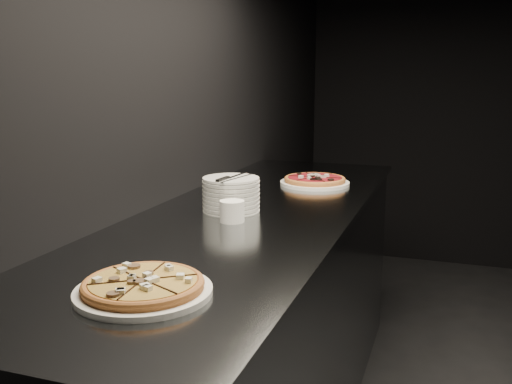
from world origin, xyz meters
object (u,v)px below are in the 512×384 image
(counter, at_px, (252,327))
(plate_stack, at_px, (231,194))
(pizza_mushroom, at_px, (143,287))
(pizza_tomato, at_px, (315,180))
(ramekin, at_px, (232,211))
(cutlery, at_px, (231,178))

(counter, height_order, plate_stack, plate_stack)
(pizza_mushroom, relative_size, pizza_tomato, 1.18)
(plate_stack, xyz_separation_m, ramekin, (0.06, -0.15, -0.02))
(pizza_mushroom, relative_size, ramekin, 4.41)
(counter, bearing_deg, cutlery, -147.59)
(cutlery, xyz_separation_m, ramekin, (0.05, -0.13, -0.09))
(pizza_mushroom, xyz_separation_m, cutlery, (-0.10, 0.81, 0.11))
(counter, xyz_separation_m, plate_stack, (-0.07, -0.02, 0.52))
(plate_stack, height_order, cutlery, cutlery)
(counter, distance_m, pizza_mushroom, 0.97)
(counter, xyz_separation_m, cutlery, (-0.06, -0.04, 0.59))
(counter, distance_m, ramekin, 0.53)
(cutlery, bearing_deg, pizza_mushroom, -76.66)
(counter, height_order, cutlery, cutlery)
(counter, relative_size, pizza_tomato, 7.83)
(counter, xyz_separation_m, ramekin, (-0.01, -0.17, 0.50))
(pizza_mushroom, bearing_deg, counter, 92.82)
(pizza_tomato, bearing_deg, counter, -100.07)
(pizza_tomato, xyz_separation_m, ramekin, (-0.11, -0.74, 0.02))
(counter, relative_size, cutlery, 11.38)
(counter, distance_m, pizza_tomato, 0.75)
(ramekin, bearing_deg, counter, 87.01)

